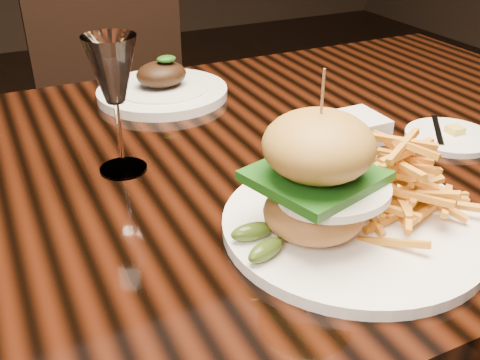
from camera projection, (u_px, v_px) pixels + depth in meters
name	position (u px, v px, depth m)	size (l,w,h in m)	color
dining_table	(213.00, 204.00, 0.90)	(1.60, 0.90, 0.75)	black
burger_plate	(357.00, 189.00, 0.67)	(0.32, 0.32, 0.21)	white
side_saucer	(449.00, 137.00, 0.92)	(0.14, 0.14, 0.02)	white
ramekin	(356.00, 128.00, 0.92)	(0.08, 0.08, 0.04)	white
wine_glass	(113.00, 74.00, 0.76)	(0.07, 0.07, 0.20)	white
far_dish	(162.00, 89.00, 1.09)	(0.25, 0.25, 0.08)	white
chair_far	(121.00, 96.00, 1.69)	(0.47, 0.48, 0.95)	black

